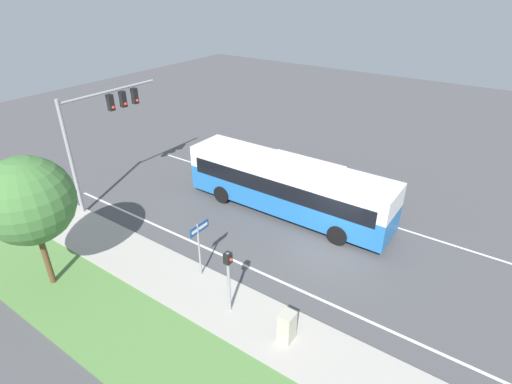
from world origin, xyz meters
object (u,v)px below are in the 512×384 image
street_sign (199,241)px  utility_cabinet (287,326)px  bus (287,184)px  signal_gantry (100,122)px  pedestrian_signal (229,273)px

street_sign → utility_cabinet: (-0.99, -4.98, -1.15)m
bus → signal_gantry: (-4.52, 9.39, 3.01)m
signal_gantry → pedestrian_signal: signal_gantry is taller
signal_gantry → utility_cabinet: size_ratio=5.28×
signal_gantry → pedestrian_signal: bearing=-106.4°
pedestrian_signal → utility_cabinet: pedestrian_signal is taller
pedestrian_signal → utility_cabinet: 2.88m
street_sign → signal_gantry: bearing=75.5°
pedestrian_signal → street_sign: bearing=66.8°
street_sign → pedestrian_signal: bearing=-113.2°
bus → utility_cabinet: bus is taller
bus → signal_gantry: signal_gantry is taller
bus → pedestrian_signal: size_ratio=4.09×
signal_gantry → utility_cabinet: signal_gantry is taller
signal_gantry → street_sign: (-2.36, -9.11, -2.91)m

